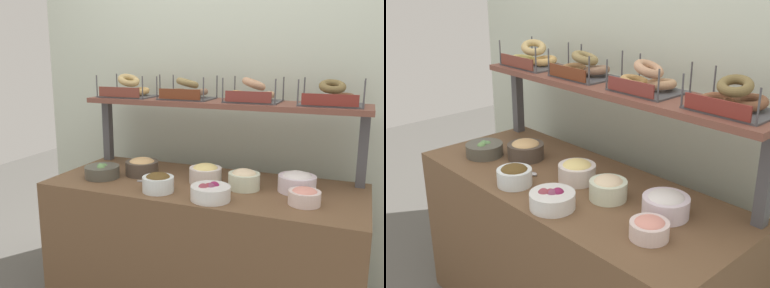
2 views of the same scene
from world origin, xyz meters
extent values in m
cube|color=silver|center=(0.00, 0.55, 1.20)|extent=(2.91, 0.06, 2.40)
cube|color=brown|center=(0.00, 0.00, 0.42)|extent=(1.71, 0.70, 0.85)
cube|color=#4C4C51|center=(-0.79, 0.27, 1.05)|extent=(0.05, 0.05, 0.40)
cube|color=#4C4C51|center=(0.79, 0.27, 1.05)|extent=(0.05, 0.05, 0.40)
cube|color=brown|center=(0.00, 0.27, 1.26)|extent=(1.67, 0.32, 0.03)
cylinder|color=silver|center=(0.23, 0.00, 0.89)|extent=(0.17, 0.17, 0.08)
ellipsoid|color=beige|center=(0.23, 0.00, 0.93)|extent=(0.13, 0.13, 0.06)
cylinder|color=silver|center=(0.56, -0.12, 0.88)|extent=(0.15, 0.15, 0.07)
ellipsoid|color=#F09687|center=(0.56, -0.12, 0.91)|extent=(0.12, 0.12, 0.05)
cylinder|color=white|center=(0.49, 0.06, 0.89)|extent=(0.19, 0.19, 0.08)
ellipsoid|color=white|center=(0.49, 0.06, 0.93)|extent=(0.15, 0.15, 0.06)
cylinder|color=#4C4036|center=(-0.40, 0.02, 0.89)|extent=(0.19, 0.19, 0.08)
ellipsoid|color=tan|center=(-0.40, 0.02, 0.93)|extent=(0.15, 0.15, 0.06)
cylinder|color=white|center=(0.13, -0.23, 0.89)|extent=(0.20, 0.20, 0.07)
sphere|color=#87204D|center=(0.14, -0.21, 0.91)|extent=(0.06, 0.06, 0.06)
sphere|color=#973E4C|center=(0.10, -0.26, 0.91)|extent=(0.05, 0.05, 0.05)
sphere|color=#993744|center=(0.12, -0.24, 0.91)|extent=(0.05, 0.05, 0.05)
sphere|color=#873E5F|center=(0.12, -0.23, 0.91)|extent=(0.05, 0.05, 0.05)
cylinder|color=#524F45|center=(-0.58, -0.11, 0.88)|extent=(0.20, 0.20, 0.07)
sphere|color=#6B9B58|center=(-0.57, -0.14, 0.91)|extent=(0.05, 0.05, 0.05)
sphere|color=#67985C|center=(-0.58, -0.09, 0.91)|extent=(0.04, 0.04, 0.04)
sphere|color=#66935F|center=(-0.60, -0.11, 0.91)|extent=(0.05, 0.05, 0.05)
sphere|color=#66965A|center=(-0.59, -0.11, 0.91)|extent=(0.05, 0.05, 0.05)
cylinder|color=white|center=(0.00, 0.02, 0.89)|extent=(0.18, 0.18, 0.08)
ellipsoid|color=#F7DE85|center=(0.00, 0.02, 0.93)|extent=(0.14, 0.14, 0.06)
cylinder|color=white|center=(-0.17, -0.21, 0.89)|extent=(0.16, 0.16, 0.08)
ellipsoid|color=brown|center=(-0.17, -0.21, 0.92)|extent=(0.13, 0.13, 0.06)
cube|color=#B7B7BC|center=(-0.28, -0.10, 0.86)|extent=(0.14, 0.03, 0.01)
ellipsoid|color=#B7B7BC|center=(-0.20, -0.09, 0.86)|extent=(0.04, 0.03, 0.01)
cube|color=#4C4C51|center=(-0.62, 0.27, 1.28)|extent=(0.34, 0.24, 0.01)
cylinder|color=#4C4C51|center=(-0.78, 0.16, 1.35)|extent=(0.01, 0.01, 0.14)
cylinder|color=#4C4C51|center=(-0.46, 0.16, 1.35)|extent=(0.01, 0.01, 0.14)
cylinder|color=#4C4C51|center=(-0.78, 0.39, 1.35)|extent=(0.01, 0.01, 0.14)
cylinder|color=#4C4C51|center=(-0.46, 0.39, 1.35)|extent=(0.01, 0.01, 0.14)
cube|color=brown|center=(-0.62, 0.15, 1.32)|extent=(0.29, 0.01, 0.06)
torus|color=#CCBC69|center=(-0.68, 0.24, 1.32)|extent=(0.19, 0.19, 0.05)
torus|color=#DDAC63|center=(-0.57, 0.31, 1.31)|extent=(0.20, 0.20, 0.05)
torus|color=tan|center=(-0.62, 0.27, 1.39)|extent=(0.20, 0.20, 0.09)
cube|color=#4C4C51|center=(-0.22, 0.28, 1.28)|extent=(0.31, 0.24, 0.01)
cylinder|color=#4C4C51|center=(-0.37, 0.17, 1.35)|extent=(0.01, 0.01, 0.14)
cylinder|color=#4C4C51|center=(-0.07, 0.17, 1.35)|extent=(0.01, 0.01, 0.14)
cylinder|color=#4C4C51|center=(-0.37, 0.40, 1.35)|extent=(0.01, 0.01, 0.14)
cylinder|color=#4C4C51|center=(-0.07, 0.40, 1.35)|extent=(0.01, 0.01, 0.14)
cube|color=brown|center=(-0.22, 0.16, 1.32)|extent=(0.26, 0.01, 0.06)
torus|color=#9B6D43|center=(-0.27, 0.25, 1.32)|extent=(0.17, 0.17, 0.06)
torus|color=#906C53|center=(-0.17, 0.32, 1.32)|extent=(0.15, 0.15, 0.06)
torus|color=#927C4D|center=(-0.22, 0.28, 1.38)|extent=(0.19, 0.19, 0.08)
cube|color=#4C4C51|center=(0.19, 0.28, 1.28)|extent=(0.30, 0.24, 0.01)
cylinder|color=#4C4C51|center=(0.05, 0.17, 1.35)|extent=(0.01, 0.01, 0.14)
cylinder|color=#4C4C51|center=(0.34, 0.17, 1.35)|extent=(0.01, 0.01, 0.14)
cylinder|color=#4C4C51|center=(0.05, 0.40, 1.35)|extent=(0.01, 0.01, 0.14)
cylinder|color=#4C4C51|center=(0.34, 0.40, 1.35)|extent=(0.01, 0.01, 0.14)
cube|color=brown|center=(0.19, 0.16, 1.32)|extent=(0.26, 0.01, 0.06)
torus|color=tan|center=(0.14, 0.25, 1.32)|extent=(0.19, 0.19, 0.06)
torus|color=tan|center=(0.24, 0.32, 1.32)|extent=(0.18, 0.18, 0.06)
torus|color=tan|center=(0.19, 0.28, 1.38)|extent=(0.17, 0.17, 0.09)
cube|color=#4C4C51|center=(0.62, 0.28, 1.28)|extent=(0.33, 0.24, 0.01)
cylinder|color=#4C4C51|center=(0.46, 0.17, 1.35)|extent=(0.01, 0.01, 0.14)
cylinder|color=#4C4C51|center=(0.78, 0.17, 1.35)|extent=(0.01, 0.01, 0.14)
cylinder|color=#4C4C51|center=(0.46, 0.40, 1.35)|extent=(0.01, 0.01, 0.14)
cylinder|color=#4C4C51|center=(0.78, 0.40, 1.35)|extent=(0.01, 0.01, 0.14)
cube|color=maroon|center=(0.62, 0.16, 1.32)|extent=(0.28, 0.01, 0.06)
torus|color=brown|center=(0.56, 0.25, 1.31)|extent=(0.14, 0.14, 0.05)
torus|color=brown|center=(0.67, 0.32, 1.32)|extent=(0.19, 0.19, 0.06)
torus|color=brown|center=(0.62, 0.28, 1.38)|extent=(0.17, 0.18, 0.08)
camera|label=1|loc=(0.79, -2.06, 1.54)|focal=39.11mm
camera|label=2|loc=(1.52, -1.39, 1.81)|focal=44.84mm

